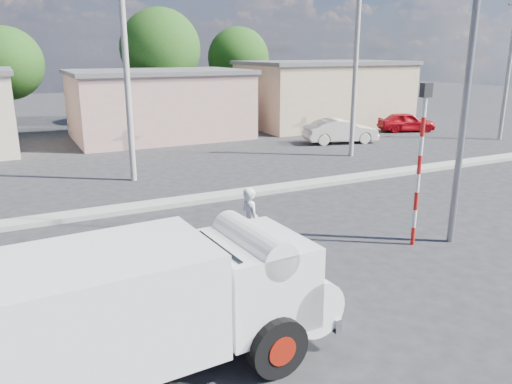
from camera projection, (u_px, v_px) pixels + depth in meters
name	position (u px, v px, depth m)	size (l,w,h in m)	color
ground_plane	(351.00, 291.00, 11.07)	(120.00, 120.00, 0.00)	#252527
median	(215.00, 197.00, 17.93)	(40.00, 0.80, 0.16)	#99968E
truck	(170.00, 300.00, 8.01)	(5.71, 2.52, 2.31)	black
bicycle	(250.00, 247.00, 12.29)	(0.64, 1.83, 0.96)	black
cyclist	(250.00, 233.00, 12.19)	(0.62, 0.41, 1.70)	white
car_cream	(341.00, 131.00, 28.62)	(1.47, 4.21, 1.39)	beige
car_red	(406.00, 122.00, 32.74)	(1.48, 3.67, 1.25)	#B30913
traffic_pole	(421.00, 152.00, 13.03)	(0.28, 0.18, 4.36)	red
streetlight	(466.00, 58.00, 12.52)	(2.34, 0.22, 9.00)	slate
building_row	(144.00, 103.00, 29.89)	(37.80, 7.30, 4.44)	beige
tree_row	(67.00, 55.00, 33.40)	(34.13, 7.32, 8.10)	#38281E
utility_poles	(248.00, 76.00, 21.68)	(35.40, 0.24, 8.00)	#99968E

